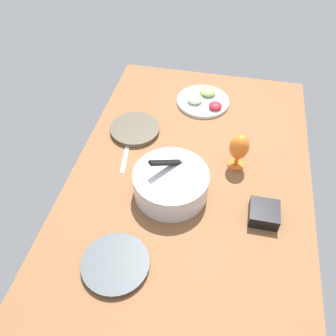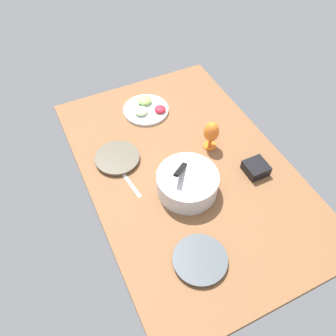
{
  "view_description": "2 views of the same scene",
  "coord_description": "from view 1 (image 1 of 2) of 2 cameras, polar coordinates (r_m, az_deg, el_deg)",
  "views": [
    {
      "loc": [
        -101.23,
        -10.67,
        114.61
      ],
      "look_at": [
        -5.19,
        9.22,
        6.53
      ],
      "focal_mm": 37.06,
      "sensor_mm": 36.0,
      "label": 1
    },
    {
      "loc": [
        -100.02,
        58.88,
        142.79
      ],
      "look_at": [
        -0.47,
        11.27,
        6.53
      ],
      "focal_mm": 36.78,
      "sensor_mm": 36.0,
      "label": 2
    }
  ],
  "objects": [
    {
      "name": "hurricane_glass_orange",
      "position": [
        1.51,
        11.59,
        3.21
      ],
      "size": [
        8.45,
        8.45,
        17.61
      ],
      "color": "orange",
      "rests_on": "ground_plane"
    },
    {
      "name": "dinner_plate_right",
      "position": [
        1.72,
        -5.43,
        6.35
      ],
      "size": [
        24.15,
        24.15,
        2.42
      ],
      "color": "beige",
      "rests_on": "ground_plane"
    },
    {
      "name": "ground_plane",
      "position": [
        1.55,
        3.74,
        -1.24
      ],
      "size": [
        160.0,
        104.0,
        4.0
      ],
      "primitive_type": "cube",
      "color": "brown"
    },
    {
      "name": "square_bowl_black",
      "position": [
        1.41,
        15.53,
        -7.13
      ],
      "size": [
        11.45,
        11.45,
        5.67
      ],
      "color": "black",
      "rests_on": "ground_plane"
    },
    {
      "name": "fork_by_right_plate",
      "position": [
        1.6,
        -7.1,
        1.58
      ],
      "size": [
        18.08,
        4.29,
        0.6
      ],
      "primitive_type": "cube",
      "rotation": [
        0.0,
        0.0,
        0.14
      ],
      "color": "silver",
      "rests_on": "ground_plane"
    },
    {
      "name": "dinner_plate_left",
      "position": [
        1.28,
        -8.61,
        -15.34
      ],
      "size": [
        24.25,
        24.25,
        2.3
      ],
      "color": "silver",
      "rests_on": "ground_plane"
    },
    {
      "name": "fruit_platter",
      "position": [
        1.9,
        5.86,
        11.08
      ],
      "size": [
        27.83,
        27.83,
        5.46
      ],
      "color": "silver",
      "rests_on": "ground_plane"
    },
    {
      "name": "mixing_bowl",
      "position": [
        1.41,
        0.48,
        -2.44
      ],
      "size": [
        30.68,
        30.68,
        19.07
      ],
      "color": "silver",
      "rests_on": "ground_plane"
    }
  ]
}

